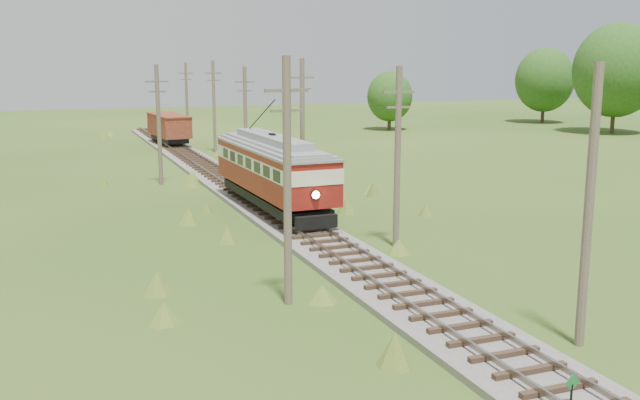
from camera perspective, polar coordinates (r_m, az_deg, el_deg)
name	(u,v)px	position (r m, az deg, el deg)	size (l,w,h in m)	color
railbed_main	(243,192)	(48.15, -6.19, 0.66)	(3.60, 96.00, 0.57)	#605B54
switch_marker	(572,390)	(19.65, 19.49, -14.17)	(0.45, 0.06, 1.08)	black
streetcar	(273,167)	(41.30, -3.82, 2.67)	(3.41, 13.54, 6.16)	black
gondola	(169,127)	(76.44, -11.99, 5.74)	(3.40, 8.69, 2.82)	black
gravel_pile	(240,159)	(61.85, -6.41, 3.31)	(3.40, 3.60, 1.24)	gray
utility_pole_r_1	(589,209)	(23.11, 20.70, -0.65)	(0.30, 0.30, 8.80)	brown
utility_pole_r_2	(398,156)	(33.84, 6.22, 3.54)	(1.60, 0.30, 8.60)	brown
utility_pole_r_3	(302,128)	(45.65, -1.42, 5.78)	(1.60, 0.30, 9.00)	brown
utility_pole_r_4	(245,118)	(57.98, -5.98, 6.53)	(1.60, 0.30, 8.40)	brown
utility_pole_r_5	(214,106)	(70.65, -8.48, 7.47)	(1.60, 0.30, 8.90)	brown
utility_pole_r_6	(187,100)	(83.33, -10.61, 7.86)	(1.60, 0.30, 8.70)	brown
utility_pole_l_a	(287,180)	(25.43, -2.63, 1.59)	(1.60, 0.30, 9.00)	brown
utility_pole_l_b	(159,124)	(52.53, -12.78, 5.98)	(1.60, 0.30, 8.60)	brown
tree_right_4	(617,70)	(96.17, 22.64, 9.56)	(10.50, 10.50, 13.53)	#38281C
tree_right_5	(545,80)	(109.60, 17.53, 9.15)	(8.40, 8.40, 10.82)	#38281C
tree_mid_b	(390,97)	(93.90, 5.60, 8.24)	(5.88, 5.88, 7.57)	#38281C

